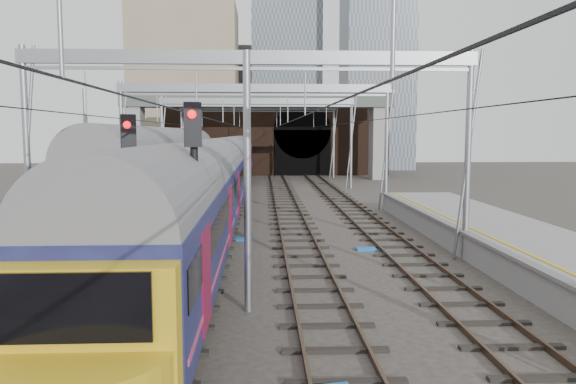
{
  "coord_description": "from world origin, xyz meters",
  "views": [
    {
      "loc": [
        0.39,
        -12.95,
        4.85
      ],
      "look_at": [
        1.47,
        10.29,
        2.4
      ],
      "focal_mm": 35.0,
      "sensor_mm": 36.0,
      "label": 1
    }
  ],
  "objects_px": {
    "train_main": "(226,170)",
    "signal_near_left": "(131,192)",
    "train_second": "(167,166)",
    "signal_near_centre": "(195,195)"
  },
  "relations": [
    {
      "from": "train_main",
      "to": "signal_near_left",
      "type": "relative_size",
      "value": 11.46
    },
    {
      "from": "signal_near_left",
      "to": "train_main",
      "type": "bearing_deg",
      "value": 65.94
    },
    {
      "from": "train_second",
      "to": "train_main",
      "type": "bearing_deg",
      "value": -7.38
    },
    {
      "from": "signal_near_left",
      "to": "signal_near_centre",
      "type": "relative_size",
      "value": 0.96
    },
    {
      "from": "train_main",
      "to": "signal_near_left",
      "type": "height_order",
      "value": "signal_near_left"
    },
    {
      "from": "train_main",
      "to": "signal_near_left",
      "type": "xyz_separation_m",
      "value": [
        -1.02,
        -22.91,
        0.93
      ]
    },
    {
      "from": "train_main",
      "to": "signal_near_left",
      "type": "distance_m",
      "value": 22.95
    },
    {
      "from": "train_second",
      "to": "signal_near_centre",
      "type": "bearing_deg",
      "value": -79.14
    },
    {
      "from": "train_main",
      "to": "signal_near_centre",
      "type": "distance_m",
      "value": 24.73
    },
    {
      "from": "signal_near_left",
      "to": "signal_near_centre",
      "type": "height_order",
      "value": "signal_near_centre"
    }
  ]
}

